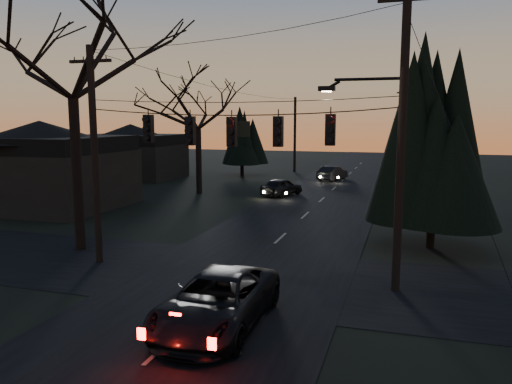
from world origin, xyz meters
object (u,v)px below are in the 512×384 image
(utility_pole_left, at_px, (100,262))
(bare_tree_left, at_px, (70,35))
(utility_pole_far_r, at_px, (404,185))
(utility_pole_right, at_px, (395,291))
(sedan_oncoming_b, at_px, (332,173))
(utility_pole_far_l, at_px, (294,172))
(suv_near, at_px, (217,301))
(evergreen_right, at_px, (436,139))
(sedan_oncoming_a, at_px, (282,187))

(utility_pole_left, distance_m, bare_tree_left, 9.50)
(utility_pole_far_r, bearing_deg, utility_pole_right, -90.00)
(bare_tree_left, height_order, sedan_oncoming_b, bare_tree_left)
(utility_pole_right, distance_m, bare_tree_left, 16.35)
(utility_pole_left, xyz_separation_m, utility_pole_far_l, (0.00, 36.00, 0.00))
(suv_near, bearing_deg, utility_pole_far_l, 99.86)
(utility_pole_left, relative_size, utility_pole_far_r, 1.00)
(utility_pole_right, height_order, evergreen_right, evergreen_right)
(utility_pole_far_r, bearing_deg, bare_tree_left, -116.90)
(suv_near, relative_size, sedan_oncoming_a, 1.36)
(bare_tree_left, bearing_deg, sedan_oncoming_b, 75.97)
(utility_pole_right, xyz_separation_m, utility_pole_far_r, (0.00, 28.00, 0.00))
(evergreen_right, relative_size, suv_near, 1.61)
(bare_tree_left, height_order, evergreen_right, bare_tree_left)
(utility_pole_far_r, distance_m, utility_pole_far_l, 14.01)
(utility_pole_left, distance_m, sedan_oncoming_a, 19.24)
(evergreen_right, xyz_separation_m, sedan_oncoming_a, (-10.04, 12.73, -4.19))
(utility_pole_right, relative_size, utility_pole_far_r, 1.18)
(sedan_oncoming_a, bearing_deg, evergreen_right, 148.59)
(utility_pole_far_r, distance_m, bare_tree_left, 31.13)
(utility_pole_right, xyz_separation_m, utility_pole_far_l, (-11.50, 36.00, 0.00))
(utility_pole_far_r, xyz_separation_m, sedan_oncoming_a, (-8.70, -8.98, 0.66))
(utility_pole_far_r, height_order, evergreen_right, evergreen_right)
(suv_near, bearing_deg, utility_pole_far_r, 82.12)
(utility_pole_far_l, bearing_deg, sedan_oncoming_a, -80.64)
(evergreen_right, bearing_deg, utility_pole_far_r, 93.54)
(evergreen_right, relative_size, sedan_oncoming_b, 2.13)
(sedan_oncoming_a, bearing_deg, bare_tree_left, 95.16)
(utility_pole_right, height_order, utility_pole_far_r, utility_pole_right)
(utility_pole_far_l, xyz_separation_m, sedan_oncoming_a, (2.80, -16.98, 0.66))
(utility_pole_right, height_order, utility_pole_far_l, utility_pole_right)
(sedan_oncoming_a, bearing_deg, utility_pole_right, 134.91)
(utility_pole_far_l, distance_m, sedan_oncoming_a, 17.22)
(utility_pole_far_l, height_order, evergreen_right, evergreen_right)
(sedan_oncoming_a, height_order, sedan_oncoming_b, sedan_oncoming_a)
(evergreen_right, distance_m, sedan_oncoming_b, 24.89)
(bare_tree_left, bearing_deg, suv_near, -34.15)
(utility_pole_right, relative_size, sedan_oncoming_a, 2.57)
(bare_tree_left, xyz_separation_m, suv_near, (8.80, -5.97, -8.45))
(utility_pole_left, height_order, sedan_oncoming_a, utility_pole_left)
(sedan_oncoming_b, bearing_deg, utility_pole_left, 97.10)
(utility_pole_far_r, bearing_deg, utility_pole_far_l, 145.18)
(utility_pole_left, height_order, utility_pole_far_r, same)
(suv_near, xyz_separation_m, sedan_oncoming_a, (-4.04, 23.51, -0.07))
(utility_pole_far_l, bearing_deg, utility_pole_left, -90.00)
(utility_pole_right, xyz_separation_m, evergreen_right, (1.34, 6.29, 4.85))
(sedan_oncoming_b, bearing_deg, suv_near, 109.81)
(utility_pole_right, bearing_deg, sedan_oncoming_a, 114.58)
(utility_pole_far_r, relative_size, bare_tree_left, 0.65)
(utility_pole_left, bearing_deg, suv_near, -33.29)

